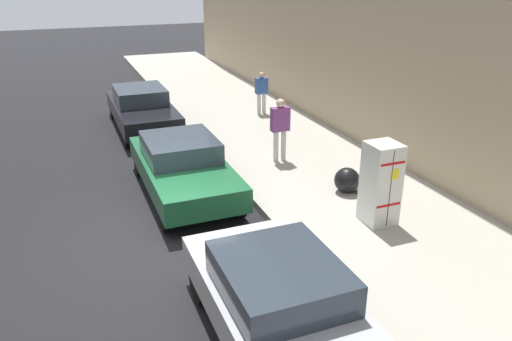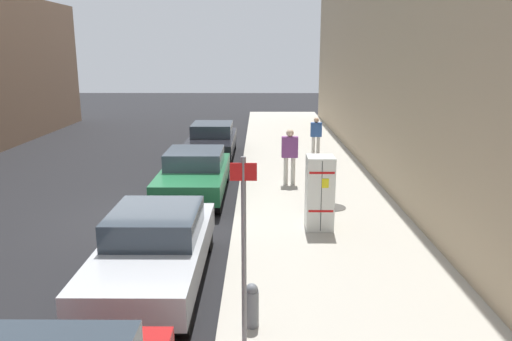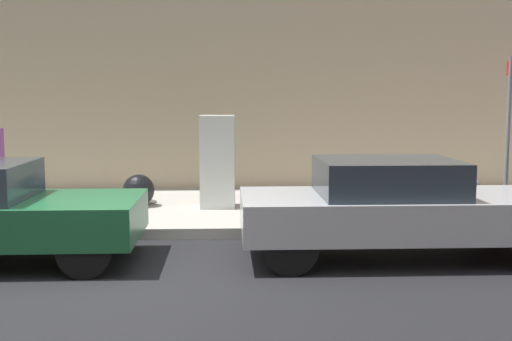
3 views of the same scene
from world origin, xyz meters
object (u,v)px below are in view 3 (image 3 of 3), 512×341
object	(u,v)px
parked_sedan_silver	(399,207)
discarded_refrigerator	(217,161)
fire_hydrant	(474,199)
street_sign_post	(508,130)
trash_bag	(139,190)

from	to	relation	value
parked_sedan_silver	discarded_refrigerator	bearing A→B (deg)	-142.53
discarded_refrigerator	parked_sedan_silver	world-z (taller)	discarded_refrigerator
discarded_refrigerator	fire_hydrant	world-z (taller)	discarded_refrigerator
street_sign_post	parked_sedan_silver	distance (m)	3.06
street_sign_post	fire_hydrant	world-z (taller)	street_sign_post
street_sign_post	fire_hydrant	size ratio (longest dim) A/B	3.93
discarded_refrigerator	trash_bag	distance (m)	1.64
discarded_refrigerator	street_sign_post	size ratio (longest dim) A/B	0.63
fire_hydrant	trash_bag	bearing A→B (deg)	-106.09
street_sign_post	parked_sedan_silver	size ratio (longest dim) A/B	0.61
fire_hydrant	trash_bag	size ratio (longest dim) A/B	1.15
street_sign_post	trash_bag	bearing A→B (deg)	-105.69
discarded_refrigerator	trash_bag	bearing A→B (deg)	-96.25
trash_bag	parked_sedan_silver	world-z (taller)	parked_sedan_silver
street_sign_post	parked_sedan_silver	xyz separation A→B (m)	(1.75, -2.31, -0.99)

